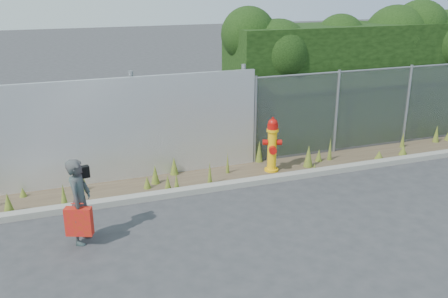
% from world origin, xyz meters
% --- Properties ---
extents(ground, '(80.00, 80.00, 0.00)m').
position_xyz_m(ground, '(0.00, 0.00, 0.00)').
color(ground, '#333335').
rests_on(ground, ground).
extents(curb, '(16.00, 0.22, 0.12)m').
position_xyz_m(curb, '(0.00, 1.80, 0.06)').
color(curb, gray).
rests_on(curb, ground).
extents(weed_strip, '(16.00, 1.28, 0.55)m').
position_xyz_m(weed_strip, '(-0.17, 2.41, 0.12)').
color(weed_strip, '#4C3C2B').
rests_on(weed_strip, ground).
extents(corrugated_fence, '(8.50, 0.21, 2.30)m').
position_xyz_m(corrugated_fence, '(-3.25, 3.01, 1.10)').
color(corrugated_fence, silver).
rests_on(corrugated_fence, ground).
extents(chainlink_fence, '(6.50, 0.07, 2.05)m').
position_xyz_m(chainlink_fence, '(4.25, 3.00, 1.03)').
color(chainlink_fence, gray).
rests_on(chainlink_fence, ground).
extents(hedge, '(7.52, 1.96, 3.58)m').
position_xyz_m(hedge, '(4.55, 4.00, 1.95)').
color(hedge, black).
rests_on(hedge, ground).
extents(fire_hydrant, '(0.42, 0.38, 1.25)m').
position_xyz_m(fire_hydrant, '(1.18, 2.33, 0.61)').
color(fire_hydrant, yellow).
rests_on(fire_hydrant, ground).
extents(woman, '(0.52, 0.61, 1.43)m').
position_xyz_m(woman, '(-3.07, 0.56, 0.71)').
color(woman, '#0F645F').
rests_on(woman, ground).
extents(red_tote_bag, '(0.42, 0.15, 0.55)m').
position_xyz_m(red_tote_bag, '(-3.12, 0.40, 0.44)').
color(red_tote_bag, '#B1330A').
extents(black_shoulder_bag, '(0.26, 0.11, 0.19)m').
position_xyz_m(black_shoulder_bag, '(-2.99, 0.76, 1.12)').
color(black_shoulder_bag, black).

